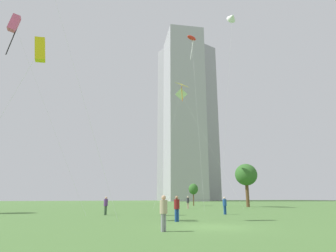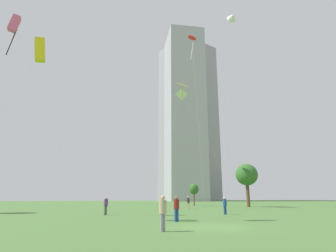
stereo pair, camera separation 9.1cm
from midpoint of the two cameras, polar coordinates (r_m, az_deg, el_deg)
name	(u,v)px [view 1 (the left image)]	position (r m, az deg, el deg)	size (l,w,h in m)	color
ground	(213,227)	(16.74, 8.91, -19.49)	(280.00, 280.00, 0.00)	#4C7538
person_standing_2	(225,204)	(29.00, 11.27, -15.21)	(0.37, 0.37, 1.65)	#1E478C
person_standing_3	(164,210)	(14.35, -1.09, -16.64)	(0.38, 0.38, 1.69)	gray
person_standing_4	(188,202)	(42.39, 3.97, -14.97)	(0.39, 0.39, 1.75)	tan
person_standing_5	(177,207)	(20.07, 1.64, -15.95)	(0.38, 0.38, 1.69)	#1E478C
person_standing_6	(106,204)	(28.16, -12.53, -15.17)	(0.37, 0.37, 1.66)	#3F593F
kite_flying_0	(14,24)	(34.22, -28.68, 17.56)	(8.72, 2.28, 19.67)	silver
kite_flying_2	(232,17)	(46.40, 12.74, 20.62)	(2.44, 3.78, 28.64)	silver
kite_flying_3	(192,39)	(51.54, 4.74, 17.17)	(4.09, 8.95, 28.99)	silver
kite_flying_5	(181,95)	(50.17, 2.68, 6.34)	(7.20, 9.29, 19.69)	silver
kite_flying_6	(40,50)	(24.92, -24.51, 13.78)	(6.34, 5.73, 13.72)	silver
kite_flying_7	(182,85)	(49.47, 2.76, 8.17)	(6.59, 3.06, 21.34)	silver
park_tree_0	(246,175)	(52.89, 15.42, -9.52)	(3.86, 3.86, 7.44)	brown
park_tree_2	(193,189)	(58.52, 5.09, -12.57)	(1.90, 1.90, 4.33)	brown
distant_highrise_0	(184,113)	(139.89, 3.17, 2.63)	(17.03, 20.67, 84.20)	#A8A8AD
distant_highrise_1	(187,120)	(157.88, 3.93, 1.16)	(24.66, 23.44, 86.74)	#939399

